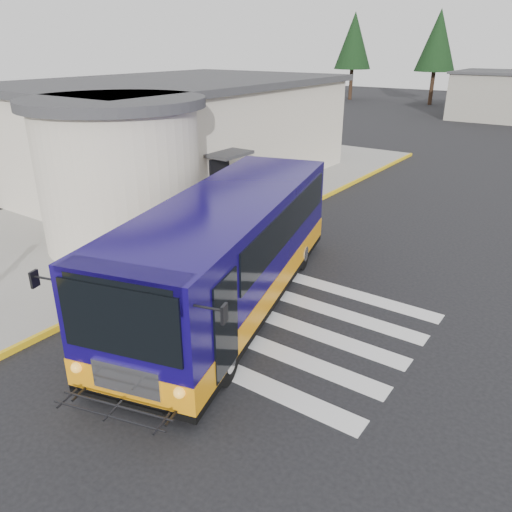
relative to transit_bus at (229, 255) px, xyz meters
The scene contains 8 objects.
ground 2.19m from the transit_bus, 28.80° to the left, with size 140.00×140.00×0.00m, color black.
sidewalk 9.04m from the transit_bus, 147.50° to the left, with size 10.00×34.00×0.15m, color gray.
curb_strip 5.62m from the transit_bus, 118.32° to the left, with size 0.12×34.00×0.16m, color yellow.
station_building 12.20m from the transit_bus, 140.58° to the left, with size 12.70×18.70×4.80m.
crosswalk 1.71m from the transit_bus, ahead, with size 8.00×5.35×0.01m.
transit_bus is the anchor object (origin of this frame).
pedestrian_b 5.93m from the transit_bus, behind, with size 0.77×0.60×1.59m, color black.
bollard 3.83m from the transit_bus, 136.79° to the right, with size 0.08×0.08×1.01m, color black.
Camera 1 is at (5.99, -10.15, 6.49)m, focal length 35.00 mm.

